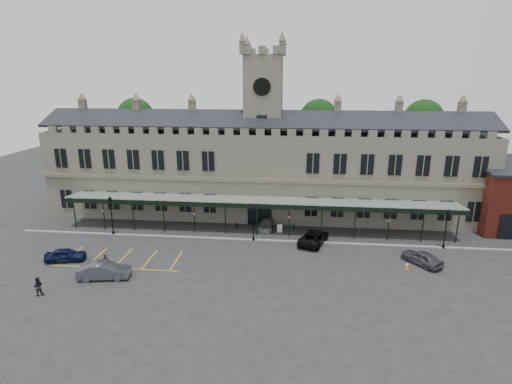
# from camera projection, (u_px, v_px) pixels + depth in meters

# --- Properties ---
(ground) EXTENTS (140.00, 140.00, 0.00)m
(ground) POSITION_uv_depth(u_px,v_px,m) (250.00, 260.00, 43.44)
(ground) COLOR #27272A
(station_building) EXTENTS (60.00, 10.36, 17.30)m
(station_building) POSITION_uv_depth(u_px,v_px,m) (263.00, 170.00, 56.88)
(station_building) COLOR #5C584D
(station_building) RESTS_ON ground
(clock_tower) EXTENTS (5.60, 5.60, 24.80)m
(clock_tower) POSITION_uv_depth(u_px,v_px,m) (263.00, 123.00, 55.14)
(clock_tower) COLOR #5C584D
(clock_tower) RESTS_ON ground
(canopy) EXTENTS (50.00, 4.10, 4.30)m
(canopy) POSITION_uv_depth(u_px,v_px,m) (257.00, 216.00, 49.92)
(canopy) COLOR #8C9E93
(canopy) RESTS_ON ground
(kerb) EXTENTS (60.00, 0.40, 0.12)m
(kerb) POSITION_uv_depth(u_px,v_px,m) (256.00, 240.00, 48.69)
(kerb) COLOR gray
(kerb) RESTS_ON ground
(parking_markings) EXTENTS (16.00, 6.00, 0.01)m
(parking_markings) POSITION_uv_depth(u_px,v_px,m) (121.00, 260.00, 43.39)
(parking_markings) COLOR gold
(parking_markings) RESTS_ON ground
(tree_behind_left) EXTENTS (6.00, 6.00, 16.00)m
(tree_behind_left) POSITION_uv_depth(u_px,v_px,m) (136.00, 117.00, 66.00)
(tree_behind_left) COLOR #332314
(tree_behind_left) RESTS_ON ground
(tree_behind_mid) EXTENTS (6.00, 6.00, 16.00)m
(tree_behind_mid) POSITION_uv_depth(u_px,v_px,m) (319.00, 119.00, 63.04)
(tree_behind_mid) COLOR #332314
(tree_behind_mid) RESTS_ON ground
(tree_behind_right) EXTENTS (6.00, 6.00, 16.00)m
(tree_behind_right) POSITION_uv_depth(u_px,v_px,m) (423.00, 120.00, 61.47)
(tree_behind_right) COLOR #332314
(tree_behind_right) RESTS_ON ground
(lamp_post_left) EXTENTS (0.48, 0.48, 5.10)m
(lamp_post_left) POSITION_uv_depth(u_px,v_px,m) (111.00, 212.00, 49.69)
(lamp_post_left) COLOR black
(lamp_post_left) RESTS_ON ground
(lamp_post_mid) EXTENTS (0.43, 0.43, 4.50)m
(lamp_post_mid) POSITION_uv_depth(u_px,v_px,m) (253.00, 220.00, 47.95)
(lamp_post_mid) COLOR black
(lamp_post_mid) RESTS_ON ground
(lamp_post_right) EXTENTS (0.45, 0.45, 4.79)m
(lamp_post_right) POSITION_uv_depth(u_px,v_px,m) (446.00, 225.00, 45.71)
(lamp_post_right) COLOR black
(lamp_post_right) RESTS_ON ground
(traffic_cone) EXTENTS (0.48, 0.48, 0.76)m
(traffic_cone) POSITION_uv_depth(u_px,v_px,m) (407.00, 266.00, 41.27)
(traffic_cone) COLOR orange
(traffic_cone) RESTS_ON ground
(sign_board) EXTENTS (0.64, 0.12, 1.09)m
(sign_board) POSITION_uv_depth(u_px,v_px,m) (280.00, 228.00, 51.07)
(sign_board) COLOR black
(sign_board) RESTS_ON ground
(bollard_left) EXTENTS (0.16, 0.16, 0.90)m
(bollard_left) POSITION_uv_depth(u_px,v_px,m) (237.00, 226.00, 52.25)
(bollard_left) COLOR black
(bollard_left) RESTS_ON ground
(bollard_right) EXTENTS (0.15, 0.15, 0.83)m
(bollard_right) POSITION_uv_depth(u_px,v_px,m) (294.00, 227.00, 52.02)
(bollard_right) COLOR black
(bollard_right) RESTS_ON ground
(car_left_a) EXTENTS (4.47, 2.66, 1.42)m
(car_left_a) POSITION_uv_depth(u_px,v_px,m) (66.00, 255.00, 43.01)
(car_left_a) COLOR #0C1236
(car_left_a) RESTS_ON ground
(car_left_b) EXTENTS (5.25, 2.58, 1.66)m
(car_left_b) POSITION_uv_depth(u_px,v_px,m) (104.00, 271.00, 39.23)
(car_left_b) COLOR #3E4046
(car_left_b) RESTS_ON ground
(car_taxi) EXTENTS (2.09, 4.46, 1.26)m
(car_taxi) POSITION_uv_depth(u_px,v_px,m) (266.00, 224.00, 52.39)
(car_taxi) COLOR gray
(car_taxi) RESTS_ON ground
(car_van) EXTENTS (4.25, 6.04, 1.53)m
(car_van) POSITION_uv_depth(u_px,v_px,m) (314.00, 237.00, 47.63)
(car_van) COLOR black
(car_van) RESTS_ON ground
(car_right_a) EXTENTS (4.08, 4.60, 1.51)m
(car_right_a) POSITION_uv_depth(u_px,v_px,m) (422.00, 258.00, 42.24)
(car_right_a) COLOR #3E4046
(car_right_a) RESTS_ON ground
(person_a) EXTENTS (0.72, 0.59, 1.71)m
(person_a) POSITION_uv_depth(u_px,v_px,m) (106.00, 262.00, 40.98)
(person_a) COLOR black
(person_a) RESTS_ON ground
(person_b) EXTENTS (1.07, 0.97, 1.81)m
(person_b) POSITION_uv_depth(u_px,v_px,m) (38.00, 286.00, 36.11)
(person_b) COLOR black
(person_b) RESTS_ON ground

